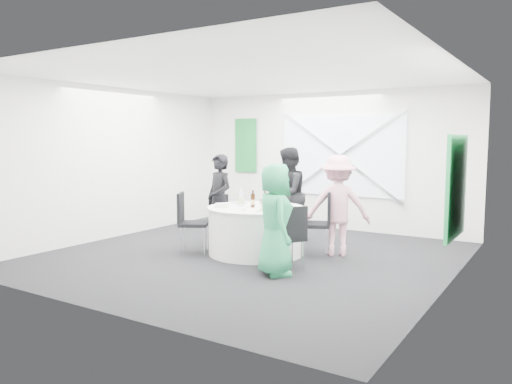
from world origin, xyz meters
The scene contains 49 objects.
floor centered at (0.00, 0.00, 0.00)m, with size 6.00×6.00×0.00m, color black.
ceiling centered at (0.00, 0.00, 2.80)m, with size 6.00×6.00×0.00m, color white.
wall_back centered at (0.00, 3.00, 1.40)m, with size 6.00×6.00×0.00m, color white.
wall_front centered at (0.00, -3.00, 1.40)m, with size 6.00×6.00×0.00m, color white.
wall_left centered at (-3.00, 0.00, 1.40)m, with size 6.00×6.00×0.00m, color white.
wall_right centered at (3.00, 0.00, 1.40)m, with size 6.00×6.00×0.00m, color white.
window_panel centered at (0.30, 2.96, 1.50)m, with size 2.60×0.03×1.60m, color silver.
window_brace_a centered at (0.30, 2.92, 1.50)m, with size 0.05×0.05×3.16m, color silver.
window_brace_b centered at (0.30, 2.92, 1.50)m, with size 0.05×0.05×3.16m, color silver.
green_banner centered at (-2.00, 2.95, 1.70)m, with size 0.55×0.04×1.20m, color #156B34.
green_sign centered at (2.94, 0.60, 1.20)m, with size 0.05×1.20×1.40m, color #17833D.
banquet_table centered at (0.00, 0.20, 0.38)m, with size 1.56×1.56×0.76m.
chair_back centered at (-0.12, 1.43, 0.56)m, with size 0.47×0.48×0.95m.
chair_back_left centered at (-1.09, 0.77, 0.48)m, with size 0.51×0.51×0.83m.
chair_back_right centered at (0.96, 0.60, 0.61)m, with size 0.62×0.61×1.03m.
chair_front_right centered at (0.97, -0.43, 0.54)m, with size 0.58×0.58×0.92m.
chair_front_left centered at (-0.95, -0.34, 0.58)m, with size 0.61×0.61×0.98m.
person_man_back_left centered at (-0.96, 0.52, 0.79)m, with size 0.58×0.38×1.58m, color black.
person_man_back centered at (-0.06, 1.39, 0.85)m, with size 0.82×0.45×1.70m, color black.
person_woman_pink centered at (1.16, 0.78, 0.80)m, with size 1.03×0.48×1.59m, color pink.
person_woman_green centered at (0.89, -0.73, 0.76)m, with size 0.74×0.48×1.52m, color #29965F.
plate_back centered at (0.04, 0.71, 0.77)m, with size 0.27×0.27×0.01m.
plate_back_left centered at (-0.46, 0.41, 0.77)m, with size 0.30×0.30×0.01m.
plate_back_right centered at (0.49, 0.40, 0.78)m, with size 0.26×0.26×0.04m.
plate_front_right centered at (0.39, -0.14, 0.78)m, with size 0.29×0.29×0.04m.
plate_front_left centered at (-0.47, -0.10, 0.77)m, with size 0.25×0.25×0.01m.
napkin centered at (-0.44, -0.13, 0.80)m, with size 0.18×0.12×0.05m, color silver.
beer_bottle_a centered at (-0.11, 0.28, 0.86)m, with size 0.06×0.06×0.25m.
beer_bottle_b centered at (0.07, 0.35, 0.86)m, with size 0.06×0.06×0.26m.
beer_bottle_c centered at (0.16, 0.22, 0.85)m, with size 0.06×0.06×0.25m.
beer_bottle_d centered at (-0.01, 0.12, 0.87)m, with size 0.06×0.06×0.28m.
green_water_bottle centered at (0.24, 0.29, 0.88)m, with size 0.08×0.08×0.31m.
clear_water_bottle centered at (-0.23, 0.11, 0.88)m, with size 0.08×0.08×0.31m.
wine_glass_a centered at (0.30, 0.41, 0.88)m, with size 0.07×0.07×0.17m.
wine_glass_b centered at (0.25, -0.06, 0.88)m, with size 0.07×0.07×0.17m.
wine_glass_c centered at (0.10, 0.57, 0.88)m, with size 0.07×0.07×0.17m.
wine_glass_d centered at (0.03, -0.21, 0.88)m, with size 0.07×0.07×0.17m.
wine_glass_e centered at (0.33, 0.05, 0.88)m, with size 0.07×0.07×0.17m.
wine_glass_f centered at (-0.39, 0.28, 0.88)m, with size 0.07×0.07×0.17m.
fork_a centered at (0.56, 0.34, 0.76)m, with size 0.01×0.15×0.01m, color silver.
knife_a centered at (0.37, 0.64, 0.76)m, with size 0.01×0.15×0.01m, color silver.
fork_b centered at (0.12, 0.76, 0.76)m, with size 0.01×0.15×0.01m, color silver.
knife_b centered at (-0.22, 0.73, 0.76)m, with size 0.01×0.15×0.01m, color silver.
fork_c centered at (-0.55, 0.03, 0.76)m, with size 0.01×0.15×0.01m, color silver.
knife_c centered at (-0.28, -0.30, 0.76)m, with size 0.01×0.15×0.01m, color silver.
fork_d centered at (0.32, -0.28, 0.76)m, with size 0.01×0.15×0.01m, color silver.
knife_d centered at (0.52, -0.04, 0.76)m, with size 0.01×0.15×0.01m, color silver.
fork_e centered at (-0.37, 0.64, 0.76)m, with size 0.01×0.15×0.01m, color silver.
knife_e centered at (-0.56, 0.33, 0.76)m, with size 0.01×0.15×0.01m, color silver.
Camera 1 is at (4.20, -6.50, 1.84)m, focal length 35.00 mm.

